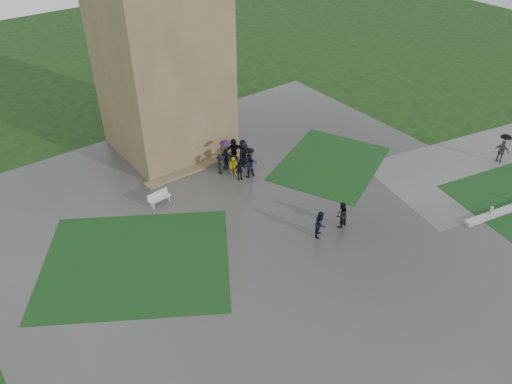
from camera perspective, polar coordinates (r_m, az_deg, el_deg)
ground at (r=31.67m, az=3.65°, el=-5.57°), size 120.00×120.00×0.00m
plaza at (r=32.83m, az=1.41°, el=-3.73°), size 34.00×34.00×0.02m
lawn_inset_left at (r=31.01m, az=-13.53°, el=-7.71°), size 14.10×13.46×0.01m
lawn_inset_right at (r=39.35m, az=8.48°, el=3.24°), size 11.12×10.15×0.01m
tower at (r=38.36m, az=-11.01°, el=16.99°), size 8.00×8.00×18.00m
tower_plinth at (r=38.58m, az=-6.50°, el=2.89°), size 9.00×0.80×0.22m
bench at (r=35.00m, az=-11.02°, el=-0.65°), size 1.65×0.68×0.93m
visitor_cluster at (r=37.95m, az=-2.27°, el=4.10°), size 3.61×3.60×2.46m
pedestrian_mid at (r=31.67m, az=7.39°, el=-3.62°), size 1.02×0.92×1.83m
pedestrian_near at (r=32.59m, az=9.72°, el=-2.58°), size 0.94×0.60×1.85m
pedestrian_path at (r=42.97m, az=26.38°, el=4.57°), size 0.86×1.20×2.40m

